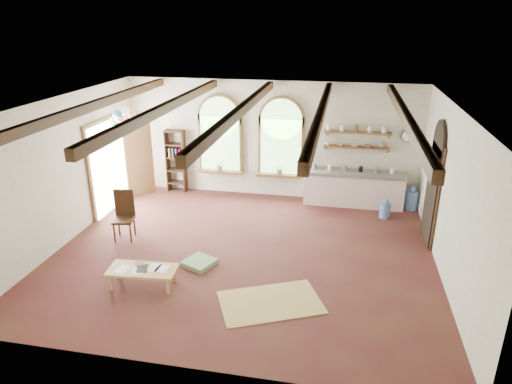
% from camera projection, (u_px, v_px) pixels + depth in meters
% --- Properties ---
extents(floor, '(8.00, 8.00, 0.00)m').
position_uv_depth(floor, '(243.00, 253.00, 9.81)').
color(floor, '#4C2A1F').
rests_on(floor, ground).
extents(ceiling_beams, '(6.20, 6.80, 0.18)m').
position_uv_depth(ceiling_beams, '(242.00, 110.00, 8.69)').
color(ceiling_beams, '#332310').
rests_on(ceiling_beams, ceiling).
extents(window_left, '(1.30, 0.28, 2.20)m').
position_uv_depth(window_left, '(220.00, 137.00, 12.60)').
color(window_left, brown).
rests_on(window_left, floor).
extents(window_right, '(1.30, 0.28, 2.20)m').
position_uv_depth(window_right, '(281.00, 140.00, 12.30)').
color(window_right, brown).
rests_on(window_right, floor).
extents(left_doorway, '(0.10, 1.90, 2.50)m').
position_uv_depth(left_doorway, '(109.00, 166.00, 11.75)').
color(left_doorway, brown).
rests_on(left_doorway, floor).
extents(right_doorway, '(0.10, 1.30, 2.40)m').
position_uv_depth(right_doorway, '(432.00, 193.00, 10.08)').
color(right_doorway, black).
rests_on(right_doorway, floor).
extents(kitchen_counter, '(2.68, 0.62, 0.94)m').
position_uv_depth(kitchen_counter, '(353.00, 188.00, 12.16)').
color(kitchen_counter, silver).
rests_on(kitchen_counter, floor).
extents(wall_shelf_lower, '(1.70, 0.24, 0.04)m').
position_uv_depth(wall_shelf_lower, '(356.00, 147.00, 11.93)').
color(wall_shelf_lower, brown).
rests_on(wall_shelf_lower, wall_back).
extents(wall_shelf_upper, '(1.70, 0.24, 0.04)m').
position_uv_depth(wall_shelf_upper, '(358.00, 132.00, 11.79)').
color(wall_shelf_upper, brown).
rests_on(wall_shelf_upper, wall_back).
extents(wall_clock, '(0.32, 0.04, 0.32)m').
position_uv_depth(wall_clock, '(407.00, 136.00, 11.64)').
color(wall_clock, black).
rests_on(wall_clock, wall_back).
extents(bookshelf, '(0.53, 0.32, 1.80)m').
position_uv_depth(bookshelf, '(176.00, 161.00, 13.00)').
color(bookshelf, '#332310').
rests_on(bookshelf, floor).
extents(coffee_table, '(1.32, 0.68, 0.36)m').
position_uv_depth(coffee_table, '(142.00, 271.00, 8.52)').
color(coffee_table, tan).
rests_on(coffee_table, floor).
extents(side_chair, '(0.52, 0.52, 1.13)m').
position_uv_depth(side_chair, '(125.00, 225.00, 10.36)').
color(side_chair, '#332310').
rests_on(side_chair, floor).
extents(floor_mat, '(2.07, 1.73, 0.02)m').
position_uv_depth(floor_mat, '(270.00, 302.00, 8.12)').
color(floor_mat, tan).
rests_on(floor_mat, floor).
extents(floor_cushion, '(0.75, 0.75, 0.10)m').
position_uv_depth(floor_cushion, '(199.00, 263.00, 9.34)').
color(floor_cushion, '#6C8E62').
rests_on(floor_cushion, floor).
extents(water_jug_a, '(0.27, 0.27, 0.51)m').
position_uv_depth(water_jug_a, '(385.00, 209.00, 11.46)').
color(water_jug_a, '#557BB8').
rests_on(water_jug_a, floor).
extents(water_jug_b, '(0.33, 0.33, 0.65)m').
position_uv_depth(water_jug_b, '(412.00, 199.00, 11.96)').
color(water_jug_b, '#557BB8').
rests_on(water_jug_b, floor).
extents(balloon_cluster, '(0.80, 0.88, 1.15)m').
position_uv_depth(balloon_cluster, '(126.00, 120.00, 11.36)').
color(balloon_cluster, white).
rests_on(balloon_cluster, floor).
extents(table_book, '(0.22, 0.26, 0.02)m').
position_uv_depth(table_book, '(135.00, 263.00, 8.68)').
color(table_book, olive).
rests_on(table_book, coffee_table).
extents(tablet, '(0.28, 0.33, 0.01)m').
position_uv_depth(tablet, '(142.00, 269.00, 8.50)').
color(tablet, black).
rests_on(tablet, coffee_table).
extents(potted_plant_left, '(0.27, 0.23, 0.30)m').
position_uv_depth(potted_plant_left, '(220.00, 165.00, 12.79)').
color(potted_plant_left, '#598C4C').
rests_on(potted_plant_left, window_left).
extents(potted_plant_right, '(0.27, 0.23, 0.30)m').
position_uv_depth(potted_plant_right, '(280.00, 169.00, 12.49)').
color(potted_plant_right, '#598C4C').
rests_on(potted_plant_right, window_right).
extents(shelf_cup_a, '(0.12, 0.10, 0.10)m').
position_uv_depth(shelf_cup_a, '(328.00, 143.00, 12.04)').
color(shelf_cup_a, white).
rests_on(shelf_cup_a, wall_shelf_lower).
extents(shelf_cup_b, '(0.10, 0.10, 0.09)m').
position_uv_depth(shelf_cup_b, '(341.00, 144.00, 11.98)').
color(shelf_cup_b, beige).
rests_on(shelf_cup_b, wall_shelf_lower).
extents(shelf_bowl_a, '(0.22, 0.22, 0.05)m').
position_uv_depth(shelf_bowl_a, '(355.00, 146.00, 11.92)').
color(shelf_bowl_a, beige).
rests_on(shelf_bowl_a, wall_shelf_lower).
extents(shelf_bowl_b, '(0.20, 0.20, 0.06)m').
position_uv_depth(shelf_bowl_b, '(368.00, 146.00, 11.86)').
color(shelf_bowl_b, '#8C664C').
rests_on(shelf_bowl_b, wall_shelf_lower).
extents(shelf_vase, '(0.18, 0.18, 0.19)m').
position_uv_depth(shelf_vase, '(382.00, 144.00, 11.77)').
color(shelf_vase, slate).
rests_on(shelf_vase, wall_shelf_lower).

